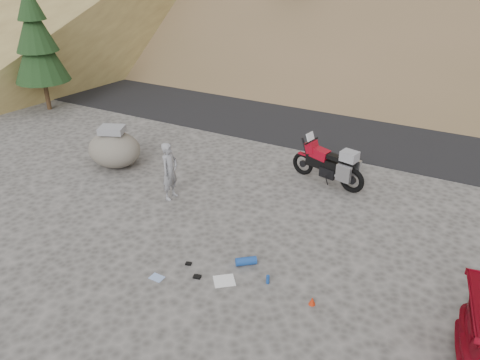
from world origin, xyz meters
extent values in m
plane|color=#484642|center=(0.00, 0.00, 0.00)|extent=(140.00, 140.00, 0.00)
cube|color=black|center=(0.00, 9.00, 0.00)|extent=(120.00, 7.00, 0.05)
cylinder|color=#392414|center=(-11.00, 4.50, 0.77)|extent=(0.18, 0.18, 1.54)
cone|color=black|center=(-11.00, 4.50, 2.47)|extent=(2.20, 2.20, 2.47)
cone|color=black|center=(-11.00, 4.50, 3.41)|extent=(1.65, 1.65, 1.93)
cone|color=black|center=(-11.00, 4.50, 4.35)|extent=(1.10, 1.10, 1.39)
torus|color=black|center=(0.77, 3.83, 0.36)|extent=(0.73, 0.29, 0.71)
cylinder|color=black|center=(0.77, 3.83, 0.36)|extent=(0.23, 0.11, 0.22)
torus|color=black|center=(2.41, 3.45, 0.36)|extent=(0.77, 0.32, 0.76)
cylinder|color=black|center=(2.41, 3.45, 0.36)|extent=(0.25, 0.14, 0.24)
cylinder|color=black|center=(0.86, 3.81, 0.76)|extent=(0.41, 0.15, 0.88)
cylinder|color=black|center=(1.01, 3.77, 1.17)|extent=(0.20, 0.67, 0.05)
cube|color=black|center=(1.57, 3.65, 0.60)|extent=(1.33, 0.54, 0.32)
cube|color=black|center=(1.67, 3.62, 0.38)|extent=(0.55, 0.43, 0.30)
cube|color=maroon|center=(1.32, 3.70, 0.87)|extent=(0.63, 0.44, 0.34)
cube|color=maroon|center=(1.04, 3.77, 1.00)|extent=(0.40, 0.43, 0.38)
cube|color=silver|center=(0.96, 3.78, 1.28)|extent=(0.20, 0.35, 0.28)
cube|color=black|center=(1.83, 3.59, 0.89)|extent=(0.63, 0.36, 0.13)
cube|color=black|center=(2.23, 3.49, 0.84)|extent=(0.41, 0.27, 0.11)
cube|color=#BCBDC1|center=(2.21, 3.21, 0.63)|extent=(0.45, 0.22, 0.49)
cube|color=#BCBDC1|center=(2.34, 3.76, 0.63)|extent=(0.45, 0.22, 0.49)
cube|color=gray|center=(2.25, 3.49, 1.06)|extent=(0.53, 0.46, 0.28)
cube|color=maroon|center=(0.77, 3.83, 0.68)|extent=(0.35, 0.20, 0.04)
cylinder|color=black|center=(1.68, 3.42, 0.19)|extent=(0.08, 0.23, 0.39)
cylinder|color=#BCBDC1|center=(2.17, 3.35, 0.43)|extent=(0.50, 0.20, 0.14)
imported|color=gray|center=(-1.92, 0.73, 0.00)|extent=(0.41, 0.61, 1.64)
ellipsoid|color=#5E5A50|center=(-4.71, 1.58, 0.56)|extent=(1.95, 1.75, 1.11)
cube|color=gray|center=(-4.71, 1.58, 1.20)|extent=(0.79, 0.71, 0.18)
ellipsoid|color=#5E5A50|center=(-4.88, 2.23, 0.24)|extent=(0.91, 0.85, 0.47)
cube|color=white|center=(1.19, -1.71, 0.01)|extent=(0.59, 0.58, 0.01)
cylinder|color=navy|center=(1.34, -0.99, 0.09)|extent=(0.48, 0.44, 0.19)
cylinder|color=navy|center=(2.03, -1.33, 0.10)|extent=(0.10, 0.10, 0.20)
cone|color=red|center=(3.08, -1.49, 0.09)|extent=(0.19, 0.19, 0.18)
cube|color=black|center=(0.62, -1.88, 0.02)|extent=(0.18, 0.15, 0.05)
cube|color=black|center=(0.20, -1.59, 0.02)|extent=(0.15, 0.13, 0.04)
cube|color=#8BA3D6|center=(-0.14, -2.30, 0.01)|extent=(0.31, 0.23, 0.01)
camera|label=1|loc=(5.20, -8.44, 6.49)|focal=35.00mm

